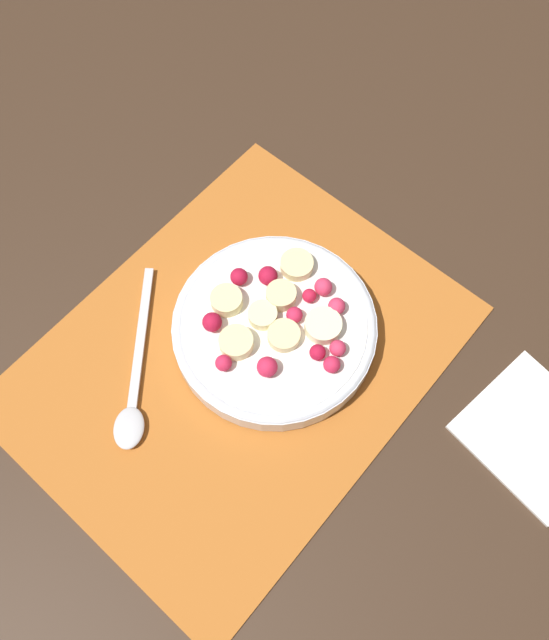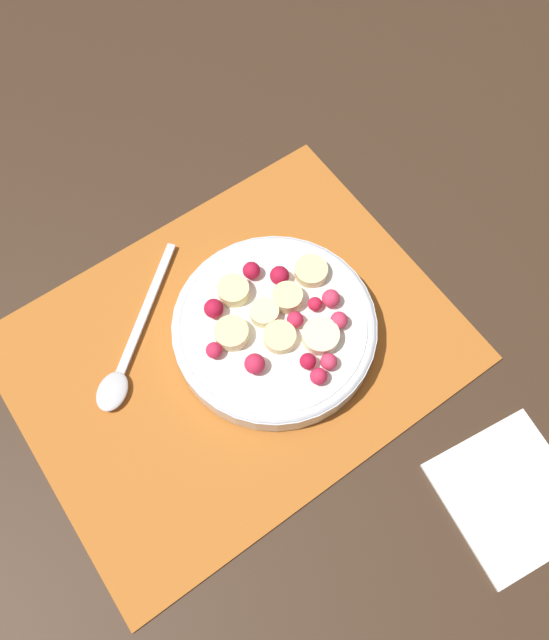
{
  "view_description": "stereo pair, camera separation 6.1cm",
  "coord_description": "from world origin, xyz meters",
  "views": [
    {
      "loc": [
        0.15,
        0.18,
        0.59
      ],
      "look_at": [
        -0.04,
        0.01,
        0.04
      ],
      "focal_mm": 35.0,
      "sensor_mm": 36.0,
      "label": 1
    },
    {
      "loc": [
        0.1,
        0.22,
        0.59
      ],
      "look_at": [
        -0.04,
        0.01,
        0.04
      ],
      "focal_mm": 35.0,
      "sensor_mm": 36.0,
      "label": 2
    }
  ],
  "objects": [
    {
      "name": "napkin",
      "position": [
        -0.13,
        0.27,
        0.0
      ],
      "size": [
        0.13,
        0.14,
        0.01
      ],
      "color": "white",
      "rests_on": "ground_plane"
    },
    {
      "name": "placemat",
      "position": [
        0.0,
        0.0,
        0.0
      ],
      "size": [
        0.43,
        0.33,
        0.01
      ],
      "color": "#B26023",
      "rests_on": "ground_plane"
    },
    {
      "name": "fruit_bowl",
      "position": [
        -0.04,
        0.01,
        0.02
      ],
      "size": [
        0.2,
        0.2,
        0.05
      ],
      "color": "silver",
      "rests_on": "placemat"
    },
    {
      "name": "ground_plane",
      "position": [
        0.0,
        0.0,
        0.0
      ],
      "size": [
        3.0,
        3.0,
        0.0
      ],
      "primitive_type": "plane",
      "color": "#382619"
    },
    {
      "name": "spoon",
      "position": [
        0.1,
        -0.05,
        0.01
      ],
      "size": [
        0.16,
        0.14,
        0.01
      ],
      "rotation": [
        0.0,
        0.0,
        6.97
      ],
      "color": "silver",
      "rests_on": "placemat"
    }
  ]
}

